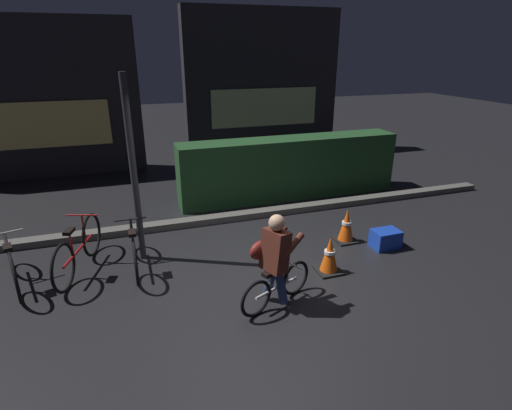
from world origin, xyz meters
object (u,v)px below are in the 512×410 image
(traffic_cone_far, at_px, (346,226))
(cyclist, at_px, (274,261))
(traffic_cone_near, at_px, (330,255))
(parked_bike_leftmost, at_px, (12,265))
(parked_bike_left_mid, at_px, (78,249))
(parked_bike_center_left, at_px, (134,249))
(street_post, at_px, (134,172))
(blue_crate, at_px, (385,239))

(traffic_cone_far, bearing_deg, cyclist, -143.98)
(traffic_cone_near, bearing_deg, traffic_cone_far, 47.28)
(parked_bike_leftmost, height_order, traffic_cone_far, parked_bike_leftmost)
(parked_bike_left_mid, bearing_deg, parked_bike_center_left, -84.73)
(street_post, relative_size, cyclist, 2.23)
(parked_bike_leftmost, bearing_deg, street_post, -97.31)
(parked_bike_left_mid, relative_size, blue_crate, 3.70)
(parked_bike_leftmost, bearing_deg, traffic_cone_near, -119.70)
(street_post, xyz_separation_m, traffic_cone_near, (2.56, -1.30, -1.12))
(street_post, height_order, parked_bike_left_mid, street_post)
(parked_bike_leftmost, xyz_separation_m, cyclist, (3.22, -1.53, 0.30))
(street_post, distance_m, blue_crate, 4.10)
(traffic_cone_near, distance_m, traffic_cone_far, 1.11)
(parked_bike_left_mid, xyz_separation_m, cyclist, (2.38, -1.67, 0.27))
(parked_bike_leftmost, bearing_deg, blue_crate, -112.65)
(traffic_cone_near, xyz_separation_m, cyclist, (-1.06, -0.50, 0.36))
(street_post, xyz_separation_m, parked_bike_left_mid, (-0.88, -0.13, -1.03))
(parked_bike_center_left, relative_size, traffic_cone_far, 2.63)
(traffic_cone_near, bearing_deg, parked_bike_center_left, 159.47)
(parked_bike_left_mid, bearing_deg, parked_bike_leftmost, 117.46)
(street_post, xyz_separation_m, parked_bike_center_left, (-0.12, -0.30, -1.07))
(traffic_cone_near, xyz_separation_m, blue_crate, (1.25, 0.40, -0.12))
(parked_bike_center_left, distance_m, blue_crate, 3.97)
(parked_bike_leftmost, height_order, blue_crate, parked_bike_leftmost)
(parked_bike_center_left, bearing_deg, blue_crate, -99.00)
(street_post, height_order, traffic_cone_far, street_post)
(traffic_cone_near, height_order, blue_crate, traffic_cone_near)
(parked_bike_left_mid, relative_size, parked_bike_center_left, 1.07)
(parked_bike_left_mid, distance_m, cyclist, 2.93)
(parked_bike_left_mid, xyz_separation_m, traffic_cone_far, (4.19, -0.36, -0.08))
(parked_bike_center_left, xyz_separation_m, traffic_cone_near, (2.68, -1.00, -0.05))
(parked_bike_center_left, bearing_deg, parked_bike_left_mid, 77.06)
(street_post, distance_m, traffic_cone_near, 3.08)
(traffic_cone_near, bearing_deg, parked_bike_left_mid, 161.15)
(street_post, bearing_deg, traffic_cone_far, -8.33)
(street_post, bearing_deg, parked_bike_leftmost, -171.22)
(traffic_cone_near, distance_m, cyclist, 1.22)
(traffic_cone_far, bearing_deg, parked_bike_center_left, 176.87)
(street_post, bearing_deg, blue_crate, -13.32)
(street_post, height_order, parked_bike_center_left, street_post)
(parked_bike_left_mid, distance_m, parked_bike_center_left, 0.78)
(blue_crate, distance_m, cyclist, 2.52)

